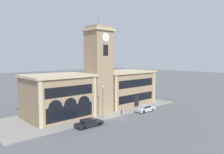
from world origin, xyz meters
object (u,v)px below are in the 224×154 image
object	(u,v)px
parked_car_near	(89,123)
bollard	(122,112)
parked_car_mid	(145,108)
street_lamp	(103,97)

from	to	relation	value
parked_car_near	bollard	bearing A→B (deg)	11.93
parked_car_near	parked_car_mid	bearing A→B (deg)	3.22
parked_car_mid	bollard	xyz separation A→B (m)	(-5.93, 1.47, -0.09)
parked_car_near	bollard	world-z (taller)	parked_car_near
bollard	parked_car_near	bearing A→B (deg)	-171.30
street_lamp	bollard	world-z (taller)	street_lamp
parked_car_near	street_lamp	world-z (taller)	street_lamp
parked_car_near	bollard	size ratio (longest dim) A/B	4.69
parked_car_mid	street_lamp	world-z (taller)	street_lamp
parked_car_near	bollard	xyz separation A→B (m)	(9.58, 1.47, -0.04)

